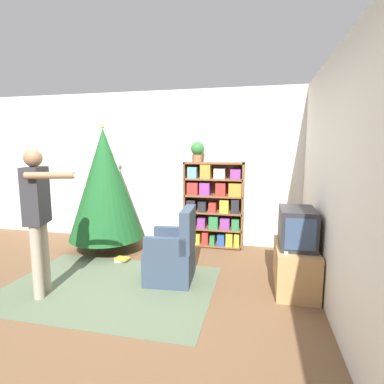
% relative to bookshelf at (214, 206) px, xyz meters
% --- Properties ---
extents(ground_plane, '(14.00, 14.00, 0.00)m').
position_rel_bookshelf_xyz_m(ground_plane, '(-0.67, -1.80, -0.70)').
color(ground_plane, brown).
extents(wall_back, '(8.00, 0.10, 2.60)m').
position_rel_bookshelf_xyz_m(wall_back, '(-0.67, 0.21, 0.60)').
color(wall_back, silver).
rests_on(wall_back, ground_plane).
extents(wall_right, '(0.10, 8.00, 2.60)m').
position_rel_bookshelf_xyz_m(wall_right, '(1.46, -1.80, 0.60)').
color(wall_right, silver).
rests_on(wall_right, ground_plane).
extents(area_rug, '(2.44, 1.70, 0.01)m').
position_rel_bookshelf_xyz_m(area_rug, '(-0.98, -1.75, -0.69)').
color(area_rug, '#56664C').
rests_on(area_rug, ground_plane).
extents(bookshelf, '(0.98, 0.27, 1.41)m').
position_rel_bookshelf_xyz_m(bookshelf, '(0.00, 0.00, 0.00)').
color(bookshelf, brown).
rests_on(bookshelf, ground_plane).
extents(tv_stand, '(0.45, 0.87, 0.51)m').
position_rel_bookshelf_xyz_m(tv_stand, '(1.16, -1.29, -0.44)').
color(tv_stand, tan).
rests_on(tv_stand, ground_plane).
extents(television, '(0.38, 0.59, 0.44)m').
position_rel_bookshelf_xyz_m(television, '(1.16, -1.30, 0.03)').
color(television, '#28282D').
rests_on(television, tv_stand).
extents(game_remote, '(0.04, 0.12, 0.02)m').
position_rel_bookshelf_xyz_m(game_remote, '(1.02, -1.55, -0.17)').
color(game_remote, white).
rests_on(game_remote, tv_stand).
extents(christmas_tree, '(1.16, 1.16, 2.01)m').
position_rel_bookshelf_xyz_m(christmas_tree, '(-1.64, -0.57, 0.38)').
color(christmas_tree, '#4C3323').
rests_on(christmas_tree, ground_plane).
extents(armchair, '(0.61, 0.60, 0.92)m').
position_rel_bookshelf_xyz_m(armchair, '(-0.29, -1.41, -0.38)').
color(armchair, '#334256').
rests_on(armchair, ground_plane).
extents(standing_person, '(0.70, 0.45, 1.63)m').
position_rel_bookshelf_xyz_m(standing_person, '(-1.61, -2.08, 0.27)').
color(standing_person, '#9E937F').
rests_on(standing_person, ground_plane).
extents(potted_plant, '(0.22, 0.22, 0.33)m').
position_rel_bookshelf_xyz_m(potted_plant, '(-0.28, 0.01, 0.90)').
color(potted_plant, '#935B38').
rests_on(potted_plant, bookshelf).
extents(book_pile_near_tree, '(0.22, 0.16, 0.06)m').
position_rel_bookshelf_xyz_m(book_pile_near_tree, '(-1.20, -0.97, -0.67)').
color(book_pile_near_tree, beige).
rests_on(book_pile_near_tree, ground_plane).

